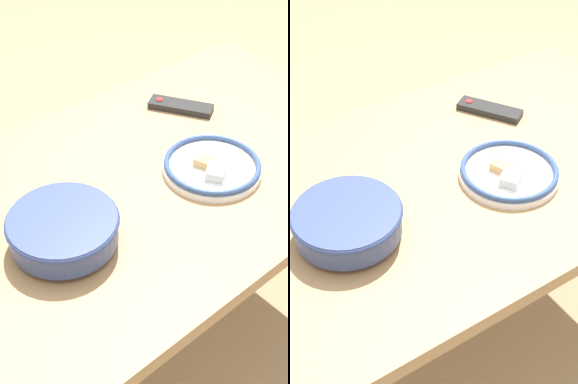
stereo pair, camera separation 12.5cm
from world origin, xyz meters
The scene contains 5 objects.
ground_plane centered at (0.00, 0.00, 0.00)m, with size 8.00×8.00×0.00m, color #9E8460.
dining_table centered at (0.00, 0.00, 0.66)m, with size 1.46×0.81×0.75m.
noodle_bowl centered at (-0.30, -0.06, 0.79)m, with size 0.25×0.25×0.08m.
food_plate centered at (0.13, -0.09, 0.76)m, with size 0.25×0.25×0.04m.
tv_remote centered at (0.28, 0.18, 0.76)m, with size 0.15×0.19×0.02m.
Camera 2 is at (-0.60, -0.87, 1.61)m, focal length 50.00 mm.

